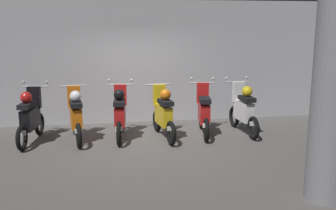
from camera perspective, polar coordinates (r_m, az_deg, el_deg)
name	(u,v)px	position (r m, az deg, el deg)	size (l,w,h in m)	color
ground_plane	(144,143)	(8.37, -3.56, -5.70)	(80.00, 80.00, 0.00)	#565451
back_wall	(135,62)	(10.15, -4.91, 6.36)	(16.00, 0.30, 3.14)	#ADADB2
motorbike_slot_0	(31,117)	(8.83, -19.64, -1.63)	(0.58, 1.68, 1.29)	black
motorbike_slot_1	(76,115)	(8.68, -13.48, -1.51)	(0.56, 1.68, 1.18)	black
motorbike_slot_2	(120,113)	(8.69, -7.10, -1.25)	(0.59, 1.68, 1.29)	black
motorbike_slot_3	(163,113)	(8.64, -0.72, -1.25)	(0.56, 1.68, 1.18)	black
motorbike_slot_4	(204,112)	(8.97, 5.29, -1.07)	(0.58, 1.67, 1.29)	black
motorbike_slot_5	(243,109)	(9.23, 11.05, -0.62)	(0.59, 1.68, 1.29)	black
support_pillar	(333,93)	(5.84, 23.23, 1.70)	(0.59, 0.59, 3.14)	gray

